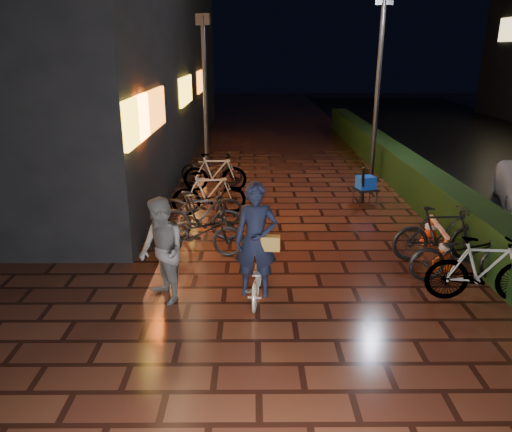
{
  "coord_description": "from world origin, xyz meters",
  "views": [
    {
      "loc": [
        -1.18,
        -8.35,
        3.92
      ],
      "look_at": [
        -1.13,
        0.06,
        1.1
      ],
      "focal_mm": 35.0,
      "sensor_mm": 36.0,
      "label": 1
    }
  ],
  "objects_px": {
    "bystander_person": "(162,251)",
    "traffic_barrier": "(437,240)",
    "cyclist": "(256,258)",
    "cart_assembly": "(365,184)"
  },
  "relations": [
    {
      "from": "bystander_person",
      "to": "cyclist",
      "type": "height_order",
      "value": "cyclist"
    },
    {
      "from": "cyclist",
      "to": "bystander_person",
      "type": "bearing_deg",
      "value": -179.12
    },
    {
      "from": "bystander_person",
      "to": "cart_assembly",
      "type": "relative_size",
      "value": 1.55
    },
    {
      "from": "cyclist",
      "to": "cart_assembly",
      "type": "bearing_deg",
      "value": 61.03
    },
    {
      "from": "bystander_person",
      "to": "cyclist",
      "type": "relative_size",
      "value": 0.87
    },
    {
      "from": "cart_assembly",
      "to": "cyclist",
      "type": "bearing_deg",
      "value": -118.97
    },
    {
      "from": "bystander_person",
      "to": "traffic_barrier",
      "type": "relative_size",
      "value": 1.14
    },
    {
      "from": "cyclist",
      "to": "traffic_barrier",
      "type": "height_order",
      "value": "cyclist"
    },
    {
      "from": "bystander_person",
      "to": "traffic_barrier",
      "type": "height_order",
      "value": "bystander_person"
    },
    {
      "from": "cart_assembly",
      "to": "traffic_barrier",
      "type": "bearing_deg",
      "value": -77.3
    }
  ]
}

